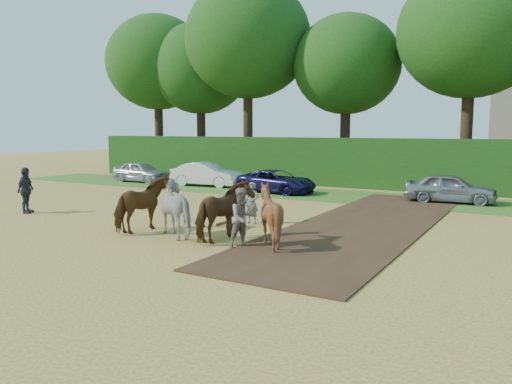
{
  "coord_description": "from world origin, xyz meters",
  "views": [
    {
      "loc": [
        7.09,
        -10.97,
        3.54
      ],
      "look_at": [
        -1.37,
        3.72,
        1.4
      ],
      "focal_mm": 35.0,
      "sensor_mm": 36.0,
      "label": 1
    }
  ],
  "objects_px": {
    "spectator_near": "(243,218)",
    "spectator_far": "(26,190)",
    "plough_team": "(204,210)",
    "parked_cars": "(298,181)"
  },
  "relations": [
    {
      "from": "plough_team",
      "to": "parked_cars",
      "type": "relative_size",
      "value": 0.21
    },
    {
      "from": "plough_team",
      "to": "parked_cars",
      "type": "distance_m",
      "value": 12.08
    },
    {
      "from": "spectator_near",
      "to": "spectator_far",
      "type": "xyz_separation_m",
      "value": [
        -11.16,
        0.71,
        0.07
      ]
    },
    {
      "from": "spectator_far",
      "to": "plough_team",
      "type": "distance_m",
      "value": 9.39
    },
    {
      "from": "spectator_near",
      "to": "spectator_far",
      "type": "height_order",
      "value": "spectator_far"
    },
    {
      "from": "spectator_near",
      "to": "parked_cars",
      "type": "xyz_separation_m",
      "value": [
        -4.0,
        12.38,
        -0.21
      ]
    },
    {
      "from": "spectator_near",
      "to": "spectator_far",
      "type": "distance_m",
      "value": 11.18
    },
    {
      "from": "spectator_far",
      "to": "parked_cars",
      "type": "relative_size",
      "value": 0.07
    },
    {
      "from": "spectator_near",
      "to": "plough_team",
      "type": "distance_m",
      "value": 1.85
    },
    {
      "from": "plough_team",
      "to": "parked_cars",
      "type": "bearing_deg",
      "value": 100.6
    }
  ]
}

